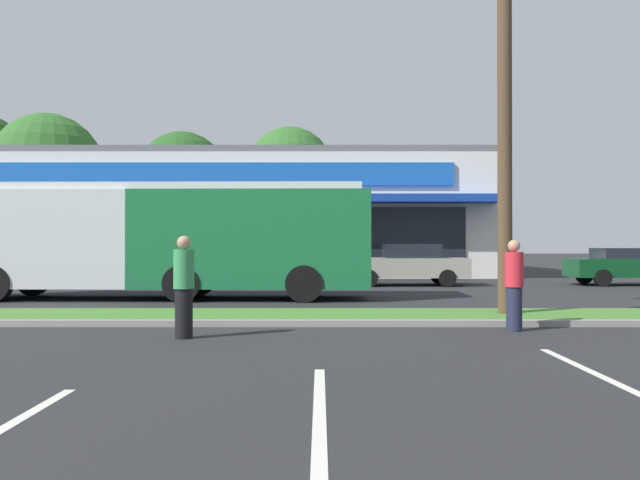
# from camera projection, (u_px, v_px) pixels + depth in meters

# --- Properties ---
(grass_median) EXTENTS (56.00, 2.20, 0.12)m
(grass_median) POSITION_uv_depth(u_px,v_px,m) (222.00, 316.00, 13.46)
(grass_median) COLOR #427A2D
(grass_median) RESTS_ON ground_plane
(curb_lip) EXTENTS (56.00, 0.24, 0.12)m
(curb_lip) POSITION_uv_depth(u_px,v_px,m) (212.00, 323.00, 12.24)
(curb_lip) COLOR gray
(curb_lip) RESTS_ON ground_plane
(parking_stripe_2) EXTENTS (0.12, 4.80, 0.01)m
(parking_stripe_2) POSITION_uv_depth(u_px,v_px,m) (319.00, 423.00, 5.59)
(parking_stripe_2) COLOR silver
(parking_stripe_2) RESTS_ON ground_plane
(parking_stripe_3) EXTENTS (0.12, 4.80, 0.01)m
(parking_stripe_3) POSITION_uv_depth(u_px,v_px,m) (619.00, 384.00, 7.13)
(parking_stripe_3) COLOR silver
(parking_stripe_3) RESTS_ON ground_plane
(storefront_building) EXTENTS (26.80, 15.04, 6.13)m
(storefront_building) POSITION_uv_depth(u_px,v_px,m) (237.00, 218.00, 36.33)
(storefront_building) COLOR silver
(storefront_building) RESTS_ON ground_plane
(tree_left) EXTENTS (7.00, 7.00, 10.11)m
(tree_left) POSITION_uv_depth(u_px,v_px,m) (47.00, 167.00, 42.12)
(tree_left) COLOR #473323
(tree_left) RESTS_ON ground_plane
(tree_mid_left) EXTENTS (5.88, 5.88, 9.06)m
(tree_mid_left) POSITION_uv_depth(u_px,v_px,m) (182.00, 176.00, 42.93)
(tree_mid_left) COLOR #473323
(tree_mid_left) RESTS_ON ground_plane
(tree_mid) EXTENTS (6.10, 6.10, 9.86)m
(tree_mid) POSITION_uv_depth(u_px,v_px,m) (290.00, 170.00, 45.56)
(tree_mid) COLOR #473323
(tree_mid) RESTS_ON ground_plane
(utility_pole) EXTENTS (3.06, 2.40, 10.87)m
(utility_pole) POSITION_uv_depth(u_px,v_px,m) (498.00, 42.00, 13.56)
(utility_pole) COLOR #4C3826
(utility_pole) RESTS_ON ground_plane
(city_bus) EXTENTS (12.06, 2.80, 3.25)m
(city_bus) POSITION_uv_depth(u_px,v_px,m) (159.00, 237.00, 18.58)
(city_bus) COLOR #196638
(city_bus) RESTS_ON ground_plane
(car_0) EXTENTS (4.54, 2.00, 1.41)m
(car_0) POSITION_uv_depth(u_px,v_px,m) (99.00, 266.00, 24.48)
(car_0) COLOR #0C3F1E
(car_0) RESTS_ON ground_plane
(car_3) EXTENTS (4.60, 1.89, 1.43)m
(car_3) POSITION_uv_depth(u_px,v_px,m) (629.00, 266.00, 24.90)
(car_3) COLOR #0C3F1E
(car_3) RESTS_ON ground_plane
(car_4) EXTENTS (4.64, 1.89, 1.58)m
(car_4) POSITION_uv_depth(u_px,v_px,m) (406.00, 264.00, 24.63)
(car_4) COLOR #9E998C
(car_4) RESTS_ON ground_plane
(pedestrian_by_pole) EXTENTS (0.34, 0.34, 1.69)m
(pedestrian_by_pole) POSITION_uv_depth(u_px,v_px,m) (184.00, 287.00, 10.68)
(pedestrian_by_pole) COLOR black
(pedestrian_by_pole) RESTS_ON ground_plane
(pedestrian_mid) EXTENTS (0.33, 0.33, 1.63)m
(pedestrian_mid) POSITION_uv_depth(u_px,v_px,m) (514.00, 285.00, 11.58)
(pedestrian_mid) COLOR #1E2338
(pedestrian_mid) RESTS_ON ground_plane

